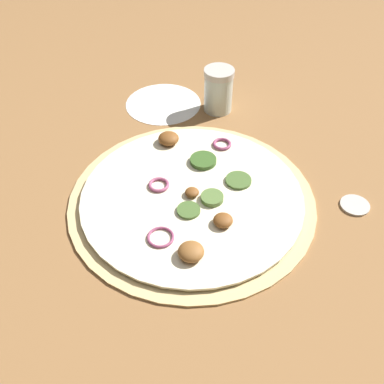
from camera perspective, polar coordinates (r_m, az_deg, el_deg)
name	(u,v)px	position (r m, az deg, el deg)	size (l,w,h in m)	color
ground_plane	(192,200)	(0.69, 0.00, -1.05)	(3.00, 3.00, 0.00)	olive
pizza	(192,197)	(0.69, 0.02, -0.64)	(0.38, 0.38, 0.03)	#D6B77A
spice_jar	(218,90)	(0.87, 3.37, 12.82)	(0.06, 0.06, 0.08)	silver
loose_cap	(355,204)	(0.72, 20.01, -1.49)	(0.04, 0.04, 0.01)	beige
flour_patch	(163,103)	(0.90, -3.66, 11.16)	(0.15, 0.15, 0.00)	white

